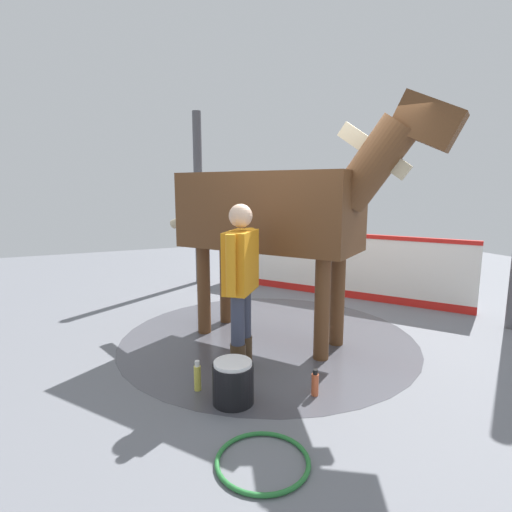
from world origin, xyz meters
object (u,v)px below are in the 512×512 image
object	(u,v)px
bottle_shampoo	(197,377)
hose_coil	(263,461)
wash_bucket	(233,382)
handler	(241,278)
bottle_spray	(315,384)
horse	(279,211)

from	to	relation	value
bottle_shampoo	hose_coil	distance (m)	1.12
wash_bucket	handler	bearing A→B (deg)	60.97
handler	bottle_spray	distance (m)	1.15
horse	bottle_shampoo	bearing A→B (deg)	-92.07
bottle_spray	horse	bearing A→B (deg)	77.09
hose_coil	handler	bearing A→B (deg)	73.84
horse	hose_coil	xyz separation A→B (m)	(-1.08, -1.89, -1.50)
wash_bucket	bottle_spray	world-z (taller)	wash_bucket
bottle_spray	hose_coil	bearing A→B (deg)	-142.09
handler	bottle_shampoo	distance (m)	0.97
bottle_shampoo	handler	bearing A→B (deg)	20.42
horse	wash_bucket	bearing A→B (deg)	-76.95
handler	bottle_shampoo	xyz separation A→B (m)	(-0.49, -0.18, -0.81)
bottle_spray	hose_coil	world-z (taller)	bottle_spray
horse	hose_coil	world-z (taller)	horse
bottle_spray	wash_bucket	bearing A→B (deg)	165.34
horse	wash_bucket	size ratio (longest dim) A/B	8.02
horse	wash_bucket	distance (m)	2.00
bottle_spray	hose_coil	size ratio (longest dim) A/B	0.38
horse	bottle_shampoo	size ratio (longest dim) A/B	10.53
horse	bottle_spray	distance (m)	1.93
handler	hose_coil	bearing A→B (deg)	113.65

